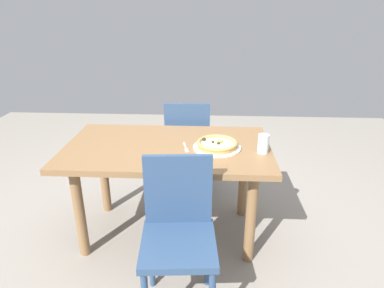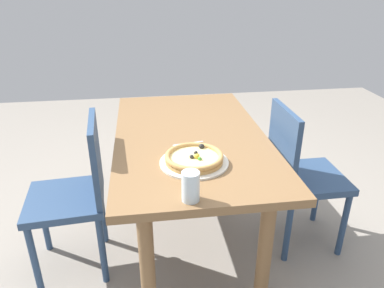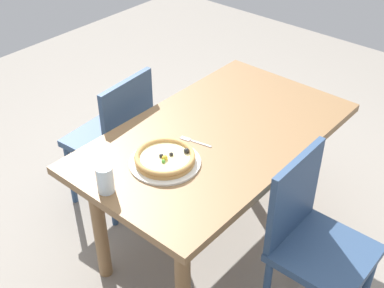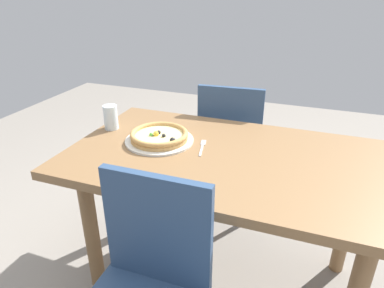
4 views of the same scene
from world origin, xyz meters
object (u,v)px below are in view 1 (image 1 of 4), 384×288
(dining_table, at_px, (168,159))
(fork, at_px, (186,148))
(drinking_glass, at_px, (263,144))
(pizza, at_px, (217,144))
(chair_far, at_px, (178,230))
(chair_near, at_px, (188,143))
(plate, at_px, (217,147))

(dining_table, height_order, fork, fork)
(drinking_glass, bearing_deg, pizza, -10.99)
(chair_far, height_order, drinking_glass, chair_far)
(drinking_glass, bearing_deg, fork, -4.93)
(chair_far, xyz_separation_m, drinking_glass, (-0.51, -0.54, 0.30))
(dining_table, xyz_separation_m, drinking_glass, (-0.64, 0.09, 0.16))
(chair_near, xyz_separation_m, drinking_glass, (-0.54, 0.71, 0.30))
(chair_far, distance_m, drinking_glass, 0.80)
(chair_far, relative_size, plate, 2.71)
(chair_far, xyz_separation_m, pizza, (-0.21, -0.60, 0.27))
(chair_far, bearing_deg, plate, -114.17)
(chair_far, relative_size, fork, 5.38)
(dining_table, xyz_separation_m, plate, (-0.34, 0.03, 0.11))
(dining_table, distance_m, pizza, 0.37)
(chair_near, xyz_separation_m, plate, (-0.24, 0.66, 0.24))
(pizza, bearing_deg, chair_near, -69.81)
(plate, distance_m, fork, 0.21)
(chair_near, xyz_separation_m, pizza, (-0.24, 0.66, 0.27))
(chair_near, relative_size, drinking_glass, 7.10)
(chair_near, height_order, chair_far, same)
(chair_far, height_order, fork, chair_far)
(plate, relative_size, pizza, 1.18)
(dining_table, bearing_deg, plate, 175.31)
(plate, bearing_deg, dining_table, -4.69)
(dining_table, distance_m, plate, 0.36)
(fork, bearing_deg, chair_far, -12.03)
(dining_table, height_order, plate, plate)
(dining_table, xyz_separation_m, pizza, (-0.34, 0.03, 0.13))
(dining_table, height_order, chair_near, chair_near)
(chair_far, relative_size, pizza, 3.20)
(fork, xyz_separation_m, drinking_glass, (-0.51, 0.04, 0.06))
(chair_near, distance_m, chair_far, 1.26)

